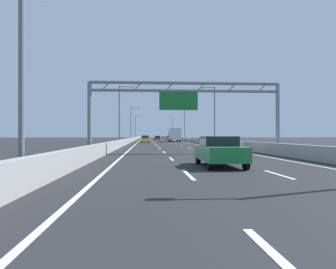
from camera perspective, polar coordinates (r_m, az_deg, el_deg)
name	(u,v)px	position (r m, az deg, el deg)	size (l,w,h in m)	color
ground_plane	(157,140)	(100.52, -1.85, -1.02)	(260.00, 260.00, 0.00)	#262628
lane_dash_left_0	(285,264)	(4.58, 19.37, -20.27)	(0.16, 3.00, 0.01)	white
lane_dash_left_1	(189,175)	(13.15, 3.61, -7.00)	(0.16, 3.00, 0.01)	white
lane_dash_left_2	(171,159)	(22.07, 0.57, -4.21)	(0.16, 3.00, 0.01)	white
lane_dash_left_3	(164,152)	(31.04, -0.71, -3.03)	(0.16, 3.00, 0.01)	white
lane_dash_left_4	(160,148)	(40.02, -1.41, -2.37)	(0.16, 3.00, 0.01)	white
lane_dash_left_5	(157,146)	(49.00, -1.86, -1.96)	(0.16, 3.00, 0.01)	white
lane_dash_left_6	(155,144)	(58.00, -2.16, -1.67)	(0.16, 3.00, 0.01)	white
lane_dash_left_7	(154,143)	(66.99, -2.39, -1.46)	(0.16, 3.00, 0.01)	white
lane_dash_left_8	(153,142)	(75.98, -2.56, -1.30)	(0.16, 3.00, 0.01)	white
lane_dash_left_9	(152,141)	(84.98, -2.70, -1.18)	(0.16, 3.00, 0.01)	white
lane_dash_left_10	(152,141)	(93.98, -2.80, -1.07)	(0.16, 3.00, 0.01)	white
lane_dash_left_11	(151,140)	(102.98, -2.90, -0.99)	(0.16, 3.00, 0.01)	white
lane_dash_left_12	(151,140)	(111.97, -2.97, -0.92)	(0.16, 3.00, 0.01)	white
lane_dash_left_13	(150,139)	(120.97, -3.04, -0.86)	(0.16, 3.00, 0.01)	white
lane_dash_left_14	(150,139)	(129.97, -3.09, -0.81)	(0.16, 3.00, 0.01)	white
lane_dash_left_15	(150,139)	(138.97, -3.14, -0.76)	(0.16, 3.00, 0.01)	white
lane_dash_left_16	(150,139)	(147.97, -3.18, -0.72)	(0.16, 3.00, 0.01)	white
lane_dash_left_17	(149,138)	(156.97, -3.22, -0.69)	(0.16, 3.00, 0.01)	white
lane_dash_right_1	(278,175)	(14.08, 18.39, -6.54)	(0.16, 3.00, 0.01)	white
lane_dash_right_2	(225,159)	(22.63, 9.72, -4.11)	(0.16, 3.00, 0.01)	white
lane_dash_right_3	(202,152)	(31.44, 5.87, -2.99)	(0.16, 3.00, 0.01)	white
lane_dash_right_4	(189,148)	(40.33, 3.71, -2.35)	(0.16, 3.00, 0.01)	white
lane_dash_right_5	(182,146)	(49.26, 2.33, -1.95)	(0.16, 3.00, 0.01)	white
lane_dash_right_6	(176,144)	(58.21, 1.38, -1.67)	(0.16, 3.00, 0.01)	white
lane_dash_right_7	(172,143)	(67.18, 0.68, -1.46)	(0.16, 3.00, 0.01)	white
lane_dash_right_8	(169,142)	(76.15, 0.15, -1.30)	(0.16, 3.00, 0.01)	white
lane_dash_right_9	(166,141)	(85.13, -0.27, -1.17)	(0.16, 3.00, 0.01)	white
lane_dash_right_10	(164,141)	(94.11, -0.61, -1.07)	(0.16, 3.00, 0.01)	white
lane_dash_right_11	(163,140)	(103.10, -0.89, -0.99)	(0.16, 3.00, 0.01)	white
lane_dash_right_12	(161,140)	(112.09, -1.13, -0.92)	(0.16, 3.00, 0.01)	white
lane_dash_right_13	(160,139)	(121.08, -1.33, -0.86)	(0.16, 3.00, 0.01)	white
lane_dash_right_14	(159,139)	(130.07, -1.50, -0.81)	(0.16, 3.00, 0.01)	white
lane_dash_right_15	(158,139)	(139.06, -1.66, -0.76)	(0.16, 3.00, 0.01)	white
lane_dash_right_16	(158,139)	(148.05, -1.79, -0.72)	(0.16, 3.00, 0.01)	white
lane_dash_right_17	(157,138)	(157.05, -1.91, -0.69)	(0.16, 3.00, 0.01)	white
edge_line_left	(139,141)	(88.48, -4.98, -1.13)	(0.16, 176.00, 0.01)	white
edge_line_right	(178,141)	(88.89, 1.81, -1.13)	(0.16, 176.00, 0.01)	white
barrier_left	(135,138)	(110.51, -5.60, -0.69)	(0.45, 220.00, 0.95)	#9E9E99
barrier_right	(177,138)	(110.94, 1.54, -0.69)	(0.45, 220.00, 0.95)	#9E9E99
sign_gantry	(185,98)	(29.50, 2.85, 6.29)	(17.07, 0.36, 6.36)	gray
streetlamp_left_near	(28,23)	(12.79, -22.82, 17.24)	(2.58, 0.28, 9.50)	slate
streetlamp_left_mid	(121,111)	(53.71, -8.09, 3.96)	(2.58, 0.28, 9.50)	slate
streetlamp_right_mid	(213,112)	(54.67, 7.75, 3.89)	(2.58, 0.28, 9.50)	slate
streetlamp_left_far	(132,122)	(95.46, -6.22, 2.18)	(2.58, 0.28, 9.50)	slate
streetlamp_right_far	(184,122)	(96.01, 2.72, 2.16)	(2.58, 0.28, 9.50)	slate
streetlamp_left_distant	(136,126)	(137.30, -5.50, 1.48)	(2.58, 0.28, 9.50)	slate
streetlamp_right_distant	(172,126)	(137.67, 0.73, 1.47)	(2.58, 0.28, 9.50)	slate
green_car	(220,151)	(17.03, 8.84, -2.83)	(1.89, 4.48, 1.53)	#1E7A38
yellow_car	(145,139)	(69.70, -3.91, -0.78)	(1.71, 4.43, 1.52)	yellow
silver_car	(169,138)	(102.40, 0.23, -0.59)	(1.90, 4.69, 1.43)	#A8ADB2
orange_car	(145,138)	(114.98, -4.01, -0.53)	(1.83, 4.55, 1.42)	orange
white_car	(226,144)	(30.86, 9.89, -1.67)	(1.86, 4.21, 1.43)	silver
red_car	(157,138)	(107.62, -1.85, -0.57)	(1.83, 4.17, 1.38)	red
box_truck	(175,135)	(80.04, 1.14, 0.00)	(2.39, 8.87, 3.24)	#B21E19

